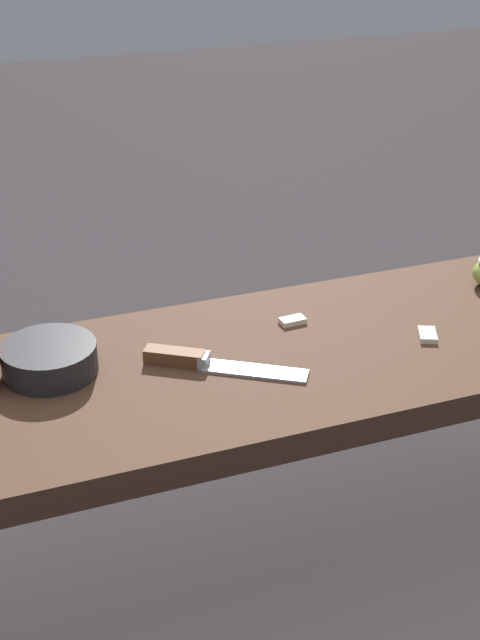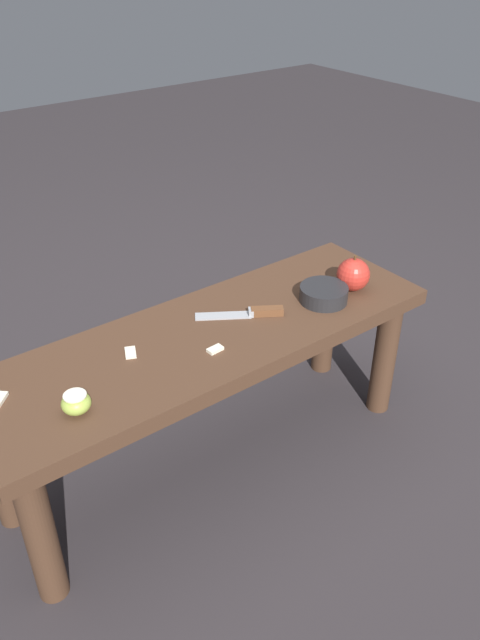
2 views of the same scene
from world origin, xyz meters
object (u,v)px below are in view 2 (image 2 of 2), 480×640
at_px(knife, 253,313).
at_px(bowl, 324,294).
at_px(apple_whole, 353,274).
at_px(apple_cut, 76,403).
at_px(wooden_bench, 211,357).

bearing_deg(knife, bowl, -163.13).
height_order(apple_whole, apple_cut, apple_whole).
xyz_separation_m(knife, apple_whole, (-0.29, 0.05, 0.04)).
bearing_deg(bowl, apple_whole, 179.30).
distance_m(knife, apple_cut, 0.51).
relative_size(knife, apple_cut, 3.35).
relative_size(apple_cut, bowl, 0.48).
relative_size(apple_whole, apple_cut, 1.65).
bearing_deg(bowl, apple_cut, 1.75).
xyz_separation_m(apple_whole, bowl, (0.10, -0.00, -0.02)).
bearing_deg(wooden_bench, bowl, 169.93).
height_order(apple_whole, bowl, apple_whole).
xyz_separation_m(knife, bowl, (-0.19, 0.05, 0.01)).
height_order(apple_cut, bowl, apple_cut).
relative_size(apple_whole, bowl, 0.79).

